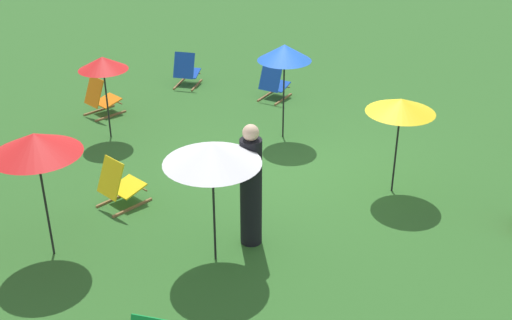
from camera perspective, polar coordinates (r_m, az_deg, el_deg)
ground_plane at (r=11.73m, az=2.96°, el=0.13°), size 40.00×40.00×0.00m
deckchair_0 at (r=14.29m, az=1.58°, el=6.83°), size 0.48×0.76×0.83m
deckchair_4 at (r=10.32m, az=-12.06°, el=-2.18°), size 0.63×0.85×0.83m
deckchair_6 at (r=13.83m, az=-13.62°, el=5.36°), size 0.65×0.85×0.83m
deckchair_8 at (r=15.16m, az=-6.21°, el=7.89°), size 0.68×0.87×0.83m
umbrella_0 at (r=8.78m, az=-19.04°, el=1.37°), size 1.20×1.20×1.87m
umbrella_1 at (r=8.22m, az=-3.94°, el=0.66°), size 1.30×1.30×1.81m
umbrella_2 at (r=12.34m, az=-13.47°, el=8.35°), size 0.93×0.93×1.63m
umbrella_3 at (r=10.26m, az=12.77°, el=4.72°), size 1.10×1.10×1.64m
umbrella_4 at (r=11.97m, az=2.55°, el=9.51°), size 1.01×1.01×1.86m
person_1 at (r=8.95m, az=-0.45°, el=-2.55°), size 0.36×0.36×1.86m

